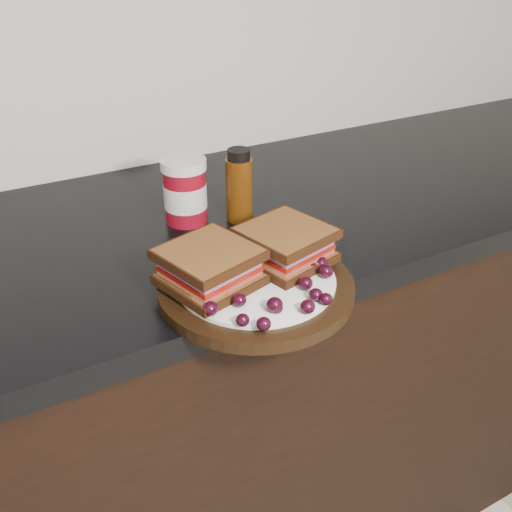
{
  "coord_description": "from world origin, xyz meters",
  "views": [
    {
      "loc": [
        -0.07,
        0.85,
        1.36
      ],
      "look_at": [
        0.25,
        1.44,
        0.96
      ],
      "focal_mm": 40.0,
      "sensor_mm": 36.0,
      "label": 1
    }
  ],
  "objects": [
    {
      "name": "grape_1",
      "position": [
        0.2,
        1.4,
        0.93
      ],
      "size": [
        0.02,
        0.02,
        0.02
      ],
      "primitive_type": "ellipsoid",
      "color": "black",
      "rests_on": "plate"
    },
    {
      "name": "grape_5",
      "position": [
        0.24,
        1.36,
        0.93
      ],
      "size": [
        0.02,
        0.02,
        0.01
      ],
      "primitive_type": "ellipsoid",
      "color": "black",
      "rests_on": "plate"
    },
    {
      "name": "grape_13",
      "position": [
        0.35,
        1.46,
        0.93
      ],
      "size": [
        0.02,
        0.02,
        0.02
      ],
      "primitive_type": "ellipsoid",
      "color": "black",
      "rests_on": "plate"
    },
    {
      "name": "grape_23",
      "position": [
        0.17,
        1.46,
        0.93
      ],
      "size": [
        0.02,
        0.02,
        0.02
      ],
      "primitive_type": "ellipsoid",
      "color": "black",
      "rests_on": "plate"
    },
    {
      "name": "grape_4",
      "position": [
        0.24,
        1.36,
        0.93
      ],
      "size": [
        0.02,
        0.02,
        0.02
      ],
      "primitive_type": "ellipsoid",
      "color": "black",
      "rests_on": "plate"
    },
    {
      "name": "grape_18",
      "position": [
        0.18,
        1.45,
        0.93
      ],
      "size": [
        0.02,
        0.02,
        0.02
      ],
      "primitive_type": "ellipsoid",
      "color": "black",
      "rests_on": "plate"
    },
    {
      "name": "grape_14",
      "position": [
        0.32,
        1.47,
        0.93
      ],
      "size": [
        0.02,
        0.02,
        0.01
      ],
      "primitive_type": "ellipsoid",
      "color": "black",
      "rests_on": "plate"
    },
    {
      "name": "grape_20",
      "position": [
        0.19,
        1.41,
        0.93
      ],
      "size": [
        0.02,
        0.02,
        0.02
      ],
      "primitive_type": "ellipsoid",
      "color": "black",
      "rests_on": "plate"
    },
    {
      "name": "sandwich_right",
      "position": [
        0.32,
        1.47,
        0.95
      ],
      "size": [
        0.14,
        0.14,
        0.05
      ],
      "primitive_type": null,
      "rotation": [
        0.0,
        0.0,
        0.26
      ],
      "color": "brown",
      "rests_on": "plate"
    },
    {
      "name": "grape_8",
      "position": [
        0.3,
        1.36,
        0.93
      ],
      "size": [
        0.02,
        0.02,
        0.02
      ],
      "primitive_type": "ellipsoid",
      "color": "black",
      "rests_on": "plate"
    },
    {
      "name": "grape_22",
      "position": [
        0.19,
        1.46,
        0.93
      ],
      "size": [
        0.01,
        0.01,
        0.01
      ],
      "primitive_type": "ellipsoid",
      "color": "black",
      "rests_on": "plate"
    },
    {
      "name": "grape_11",
      "position": [
        0.33,
        1.42,
        0.93
      ],
      "size": [
        0.02,
        0.02,
        0.02
      ],
      "primitive_type": "ellipsoid",
      "color": "black",
      "rests_on": "plate"
    },
    {
      "name": "grape_16",
      "position": [
        0.2,
        1.49,
        0.93
      ],
      "size": [
        0.02,
        0.02,
        0.01
      ],
      "primitive_type": "ellipsoid",
      "color": "black",
      "rests_on": "plate"
    },
    {
      "name": "grape_21",
      "position": [
        0.22,
        1.47,
        0.93
      ],
      "size": [
        0.02,
        0.02,
        0.02
      ],
      "primitive_type": "ellipsoid",
      "color": "black",
      "rests_on": "plate"
    },
    {
      "name": "grape_6",
      "position": [
        0.27,
        1.34,
        0.93
      ],
      "size": [
        0.02,
        0.02,
        0.02
      ],
      "primitive_type": "ellipsoid",
      "color": "black",
      "rests_on": "plate"
    },
    {
      "name": "base_cabinets",
      "position": [
        0.0,
        1.7,
        0.43
      ],
      "size": [
        3.96,
        0.58,
        0.86
      ],
      "primitive_type": "cube",
      "color": "black",
      "rests_on": "ground_plane"
    },
    {
      "name": "countertop",
      "position": [
        0.0,
        1.7,
        0.88
      ],
      "size": [
        3.98,
        0.6,
        0.04
      ],
      "primitive_type": "cube",
      "color": "black",
      "rests_on": "base_cabinets"
    },
    {
      "name": "oil_bottle",
      "position": [
        0.34,
        1.66,
        0.97
      ],
      "size": [
        0.05,
        0.05,
        0.13
      ],
      "primitive_type": "cylinder",
      "rotation": [
        0.0,
        0.0,
        -0.14
      ],
      "color": "#4C2507",
      "rests_on": "countertop"
    },
    {
      "name": "grape_12",
      "position": [
        0.35,
        1.42,
        0.93
      ],
      "size": [
        0.02,
        0.02,
        0.02
      ],
      "primitive_type": "ellipsoid",
      "color": "black",
      "rests_on": "plate"
    },
    {
      "name": "grape_10",
      "position": [
        0.34,
        1.4,
        0.93
      ],
      "size": [
        0.02,
        0.02,
        0.02
      ],
      "primitive_type": "ellipsoid",
      "color": "black",
      "rests_on": "plate"
    },
    {
      "name": "grape_9",
      "position": [
        0.3,
        1.39,
        0.93
      ],
      "size": [
        0.02,
        0.02,
        0.02
      ],
      "primitive_type": "ellipsoid",
      "color": "black",
      "rests_on": "plate"
    },
    {
      "name": "grape_3",
      "position": [
        0.21,
        1.34,
        0.93
      ],
      "size": [
        0.02,
        0.02,
        0.02
      ],
      "primitive_type": "ellipsoid",
      "color": "black",
      "rests_on": "plate"
    },
    {
      "name": "condiment_jar",
      "position": [
        0.26,
        1.7,
        0.96
      ],
      "size": [
        0.1,
        0.1,
        0.12
      ],
      "primitive_type": "cylinder",
      "rotation": [
        0.0,
        0.0,
        0.25
      ],
      "color": "maroon",
      "rests_on": "countertop"
    },
    {
      "name": "grape_15",
      "position": [
        0.31,
        1.48,
        0.93
      ],
      "size": [
        0.02,
        0.02,
        0.02
      ],
      "primitive_type": "ellipsoid",
      "color": "black",
      "rests_on": "plate"
    },
    {
      "name": "sandwich_left",
      "position": [
        0.19,
        1.46,
        0.95
      ],
      "size": [
        0.15,
        0.15,
        0.05
      ],
      "primitive_type": null,
      "rotation": [
        0.0,
        0.0,
        0.28
      ],
      "color": "brown",
      "rests_on": "plate"
    },
    {
      "name": "grape_2",
      "position": [
        0.19,
        1.36,
        0.93
      ],
      "size": [
        0.02,
        0.02,
        0.02
      ],
      "primitive_type": "ellipsoid",
      "color": "black",
      "rests_on": "plate"
    },
    {
      "name": "grape_19",
      "position": [
        0.16,
        1.45,
        0.93
      ],
      "size": [
        0.02,
        0.02,
        0.02
      ],
      "primitive_type": "ellipsoid",
      "color": "black",
      "rests_on": "plate"
    },
    {
      "name": "grape_0",
      "position": [
        0.16,
        1.4,
        0.93
      ],
      "size": [
        0.02,
        0.02,
        0.02
      ],
      "primitive_type": "ellipsoid",
      "color": "black",
      "rests_on": "plate"
    },
    {
      "name": "plate",
      "position": [
        0.25,
        1.44,
        0.91
      ],
      "size": [
        0.28,
        0.28,
        0.02
      ],
      "primitive_type": "cylinder",
      "color": "black",
      "rests_on": "countertop"
    },
    {
      "name": "grape_17",
      "position": [
        0.2,
        1.48,
        0.93
      ],
      "size": [
        0.02,
        0.02,
        0.02
      ],
      "primitive_type": "ellipsoid",
      "color": "black",
      "rests_on": "plate"
    },
    {
      "name": "grape_7",
      "position": [
        0.3,
        1.34,
        0.93
      ],
      "size": [
        0.02,
        0.02,
        0.02
      ],
      "primitive_type": "ellipsoid",
      "color": "black",
      "rests_on": "plate"
    }
  ]
}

